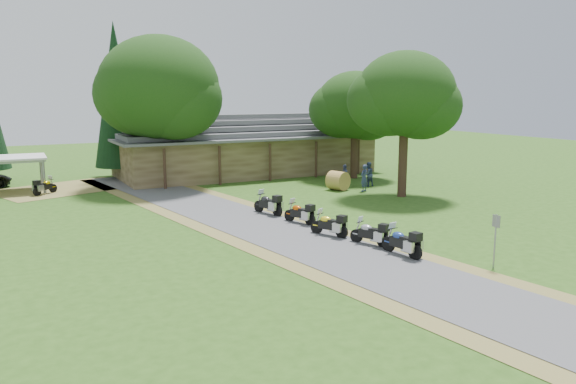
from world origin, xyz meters
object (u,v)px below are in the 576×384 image
hay_bale (338,181)px  motorcycle_carport_a (45,186)px  motorcycle_row_e (268,203)px  carport (2,175)px  motorcycle_row_d (300,212)px  motorcycle_row_a (402,241)px  motorcycle_row_c (329,223)px  motorcycle_row_b (370,232)px  lodge (246,144)px

hay_bale → motorcycle_carport_a: bearing=157.1°
motorcycle_row_e → hay_bale: (7.60, 4.79, -0.00)m
motorcycle_carport_a → hay_bale: hay_bale is taller
carport → motorcycle_row_d: carport is taller
carport → hay_bale: bearing=-23.9°
motorcycle_row_a → motorcycle_row_c: motorcycle_row_a is taller
motorcycle_row_a → motorcycle_row_b: size_ratio=1.07×
motorcycle_row_d → motorcycle_row_e: size_ratio=0.94×
motorcycle_carport_a → hay_bale: (17.75, -7.52, 0.07)m
motorcycle_row_a → motorcycle_row_c: (-0.91, 4.07, -0.03)m
motorcycle_row_b → motorcycle_row_c: size_ratio=0.98×
motorcycle_row_b → motorcycle_row_d: size_ratio=0.98×
carport → hay_bale: size_ratio=4.23×
motorcycle_row_a → motorcycle_row_c: bearing=5.1°
motorcycle_row_b → motorcycle_row_d: motorcycle_row_d is taller
lodge → carport: bearing=-177.5°
motorcycle_row_a → motorcycle_row_e: bearing=0.4°
motorcycle_row_a → motorcycle_row_d: size_ratio=1.05×
motorcycle_row_c → motorcycle_row_e: (-0.43, 5.56, 0.04)m
lodge → motorcycle_row_b: size_ratio=12.36×
motorcycle_row_b → hay_bale: (6.44, 12.52, 0.05)m
carport → motorcycle_row_a: carport is taller
carport → motorcycle_row_c: (13.00, -19.89, -0.58)m
motorcycle_row_e → hay_bale: bearing=-74.5°
motorcycle_row_d → hay_bale: hay_bale is taller
carport → motorcycle_row_c: size_ratio=3.09×
lodge → motorcycle_row_c: lodge is taller
carport → hay_bale: carport is taller
motorcycle_row_a → motorcycle_row_c: size_ratio=1.05×
motorcycle_row_a → motorcycle_row_d: (-0.88, 6.91, -0.03)m
motorcycle_carport_a → hay_bale: 19.28m
carport → motorcycle_row_b: size_ratio=3.15×
motorcycle_row_b → motorcycle_row_c: (-0.72, 2.17, 0.01)m
carport → motorcycle_carport_a: carport is taller
carport → motorcycle_row_a: 27.71m
motorcycle_row_a → motorcycle_row_e: 9.72m
motorcycle_row_b → motorcycle_row_d: (-0.69, 5.01, 0.01)m
motorcycle_row_a → motorcycle_row_e: (-1.34, 9.63, 0.01)m
hay_bale → motorcycle_row_c: bearing=-124.7°
motorcycle_row_b → motorcycle_row_e: size_ratio=0.92×
motorcycle_row_c → hay_bale: (7.17, 10.35, 0.04)m
motorcycle_row_b → motorcycle_row_e: (-1.16, 7.73, 0.05)m
motorcycle_row_b → motorcycle_row_d: bearing=-14.0°
motorcycle_carport_a → motorcycle_row_e: bearing=-89.4°
motorcycle_row_d → motorcycle_carport_a: bearing=15.5°
lodge → motorcycle_row_a: 25.11m
motorcycle_row_b → motorcycle_carport_a: (-11.31, 20.03, -0.02)m
lodge → motorcycle_row_a: bearing=-99.1°
lodge → motorcycle_row_e: size_ratio=11.37×
motorcycle_row_a → motorcycle_row_b: bearing=-1.9°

